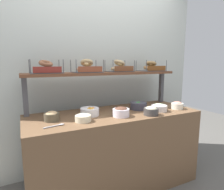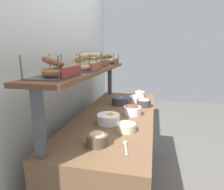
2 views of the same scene
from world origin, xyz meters
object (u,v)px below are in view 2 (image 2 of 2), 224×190
Objects in this scene: serving_spoon_near_plate at (125,145)px; bagel_basket_sesame at (83,65)px; bowl_potato_salad at (126,126)px; bagel_basket_cinnamon_raisin at (54,70)px; bowl_hummus at (97,138)px; bowl_chocolate_spread at (132,110)px; bowl_veggie_mix at (120,101)px; bowl_scallion_spread at (137,98)px; bowl_tuna_salad at (144,102)px; bowl_fruit_salad at (109,119)px; bowl_lox_spread at (139,94)px; bagel_basket_plain at (95,62)px; bagel_basket_everything at (108,60)px.

bagel_basket_sesame is (0.42, 0.43, 0.47)m from serving_spoon_near_plate.
bowl_potato_salad is 0.46× the size of bagel_basket_cinnamon_raisin.
serving_spoon_near_plate is 0.57× the size of bagel_basket_cinnamon_raisin.
bowl_hummus reaches higher than serving_spoon_near_plate.
bowl_chocolate_spread is 0.37m from bowl_veggie_mix.
bowl_hummus is at bearing -91.33° from bagel_basket_cinnamon_raisin.
bagel_basket_sesame is (-0.71, 0.40, 0.43)m from bowl_scallion_spread.
bowl_potato_salad is at bearing -166.74° from bowl_veggie_mix.
bowl_tuna_salad is (0.30, -0.09, -0.00)m from bowl_chocolate_spread.
bowl_fruit_salad reaches higher than bowl_lox_spread.
bagel_basket_plain reaches higher than bagel_basket_everything.
bagel_basket_plain is (-0.28, 0.43, 0.44)m from bowl_scallion_spread.
bagel_basket_everything is at bearing 34.24° from bowl_veggie_mix.
bowl_hummus is at bearing 165.86° from bowl_tuna_salad.
bowl_veggie_mix is (-0.16, 0.17, 0.00)m from bowl_scallion_spread.
bowl_potato_salad is (-0.12, -0.16, -0.01)m from bowl_fruit_salad.
bowl_lox_spread reaches higher than serving_spoon_near_plate.
bowl_scallion_spread is at bearing 0.17° from bowl_chocolate_spread.
bagel_basket_cinnamon_raisin reaches higher than bowl_hummus.
bowl_veggie_mix is (0.72, 0.17, 0.01)m from bowl_potato_salad.
bowl_chocolate_spread reaches higher than bowl_potato_salad.
bowl_potato_salad is at bearing 179.89° from bowl_scallion_spread.
bowl_chocolate_spread is at bearing -61.06° from bagel_basket_sesame.
serving_spoon_near_plate is 0.55× the size of bagel_basket_everything.
bowl_veggie_mix is 0.61× the size of bagel_basket_cinnamon_raisin.
bowl_chocolate_spread reaches higher than bowl_scallion_spread.
bowl_scallion_spread is 1.29m from bagel_basket_cinnamon_raisin.
bowl_potato_salad is at bearing -29.85° from bowl_hummus.
bowl_chocolate_spread is 0.32m from bowl_tuna_salad.
bowl_veggie_mix reaches higher than serving_spoon_near_plate.
bowl_veggie_mix is at bearing 156.91° from bowl_lox_spread.
bowl_hummus is 0.44× the size of bagel_basket_cinnamon_raisin.
bagel_basket_cinnamon_raisin is (-1.14, 0.42, 0.43)m from bowl_scallion_spread.
bagel_basket_cinnamon_raisin reaches higher than bowl_lox_spread.
bowl_lox_spread is 0.60m from bagel_basket_everything.
bagel_basket_everything is (1.31, -0.02, -0.00)m from bagel_basket_cinnamon_raisin.
bagel_basket_plain is (-0.10, 0.52, 0.43)m from bowl_tuna_salad.
bowl_potato_salad is at bearing -127.27° from bowl_fruit_salad.
bagel_basket_cinnamon_raisin and bagel_basket_everything have the same top height.
bowl_lox_spread is at bearing -0.49° from bowl_potato_salad.
bagel_basket_sesame is 0.97× the size of bagel_basket_everything.
bagel_basket_plain reaches higher than serving_spoon_near_plate.
bowl_fruit_salad is 0.60× the size of bagel_basket_cinnamon_raisin.
bagel_basket_plain is (0.87, 0.28, 0.43)m from bowl_hummus.
bowl_lox_spread is at bearing -6.40° from bowl_hummus.
bowl_scallion_spread is at bearing -12.29° from bowl_fruit_salad.
bowl_chocolate_spread reaches higher than bowl_hummus.
bowl_tuna_salad is 0.80× the size of bowl_veggie_mix.
bowl_hummus is 0.30m from bowl_potato_salad.
bowl_hummus and bowl_tuna_salad have the same top height.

